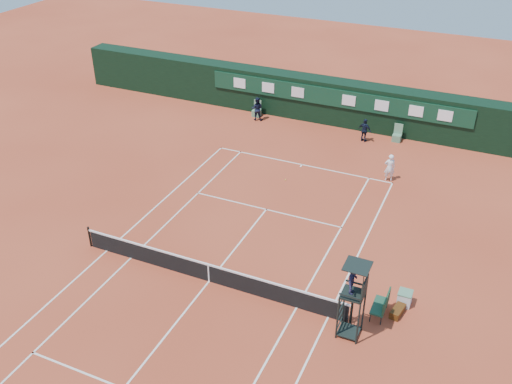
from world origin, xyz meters
TOP-DOWN VIEW (x-y plane):
  - ground at (0.00, 0.00)m, footprint 90.00×90.00m
  - court_lines at (0.00, 0.00)m, footprint 11.05×23.85m
  - tennis_net at (0.00, 0.00)m, footprint 12.90×0.10m
  - back_wall at (0.00, 18.74)m, footprint 40.00×1.65m
  - linesman_chair_left at (-5.50, 17.48)m, footprint 0.55×0.50m
  - linesman_chair_right at (4.50, 17.48)m, footprint 0.55×0.50m
  - umpire_chair at (6.49, -0.58)m, footprint 0.96×0.95m
  - player_bench at (7.41, 0.99)m, footprint 0.56×1.20m
  - tennis_bag at (8.01, 1.30)m, footprint 0.53×0.92m
  - cooler at (8.13, 2.03)m, footprint 0.57×0.57m
  - tennis_ball at (-0.21, 9.72)m, footprint 0.08×0.08m
  - player at (5.17, 12.13)m, footprint 0.70×0.57m
  - ball_kid_left at (-5.20, 16.88)m, footprint 0.93×0.80m
  - ball_kid_right at (2.55, 16.56)m, footprint 0.98×0.62m

SIDE VIEW (x-z plane):
  - ground at x=0.00m, z-range 0.00..0.00m
  - court_lines at x=0.00m, z-range 0.00..0.01m
  - tennis_ball at x=-0.21m, z-range 0.00..0.08m
  - tennis_bag at x=8.01m, z-range 0.00..0.32m
  - linesman_chair_left at x=-5.50m, z-range -0.26..0.89m
  - linesman_chair_right at x=4.50m, z-range -0.26..0.89m
  - cooler at x=8.13m, z-range 0.00..0.65m
  - tennis_net at x=0.00m, z-range -0.04..1.06m
  - player_bench at x=7.41m, z-range 0.05..1.15m
  - ball_kid_right at x=2.55m, z-range 0.00..1.56m
  - player at x=5.17m, z-range 0.00..1.66m
  - ball_kid_left at x=-5.20m, z-range 0.00..1.67m
  - back_wall at x=0.00m, z-range 0.01..3.01m
  - umpire_chair at x=6.49m, z-range 0.75..4.17m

